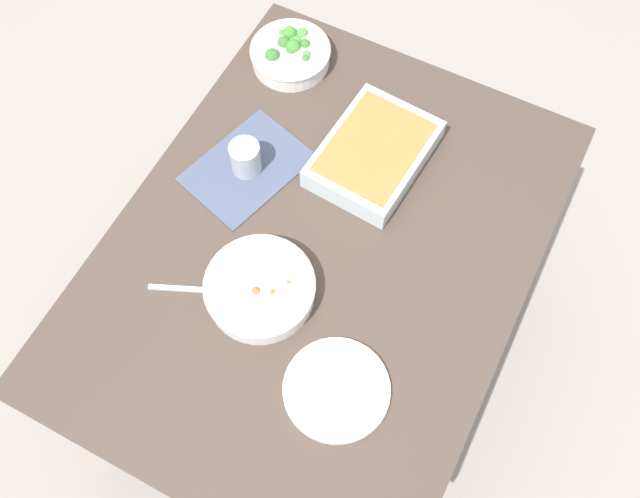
{
  "coord_description": "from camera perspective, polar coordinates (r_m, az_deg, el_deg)",
  "views": [
    {
      "loc": [
        -0.61,
        -0.32,
        2.15
      ],
      "look_at": [
        0.0,
        0.0,
        0.74
      ],
      "focal_mm": 39.52,
      "sensor_mm": 36.0,
      "label": 1
    }
  ],
  "objects": [
    {
      "name": "baking_dish",
      "position": [
        1.67,
        4.39,
        7.75
      ],
      "size": [
        0.32,
        0.24,
        0.06
      ],
      "color": "silver",
      "rests_on": "dining_table"
    },
    {
      "name": "drink_cup",
      "position": [
        1.65,
        -6.03,
        7.25
      ],
      "size": [
        0.07,
        0.07,
        0.08
      ],
      "color": "#B2BCC6",
      "rests_on": "dining_table"
    },
    {
      "name": "ground_plane",
      "position": [
        2.26,
        0.0,
        -8.26
      ],
      "size": [
        6.0,
        6.0,
        0.0
      ],
      "primitive_type": "plane",
      "color": "#9E9389"
    },
    {
      "name": "placemat",
      "position": [
        1.69,
        -5.92,
        6.57
      ],
      "size": [
        0.33,
        0.27,
        0.0
      ],
      "primitive_type": "cube",
      "rotation": [
        0.0,
        0.0,
        -0.29
      ],
      "color": "#4C5670",
      "rests_on": "dining_table"
    },
    {
      "name": "broccoli_bowl",
      "position": [
        1.85,
        -2.41,
        15.55
      ],
      "size": [
        0.21,
        0.21,
        0.07
      ],
      "color": "white",
      "rests_on": "dining_table"
    },
    {
      "name": "spoon_by_stew",
      "position": [
        1.55,
        -9.69,
        -3.26
      ],
      "size": [
        0.09,
        0.17,
        0.01
      ],
      "color": "silver",
      "rests_on": "dining_table"
    },
    {
      "name": "dining_table",
      "position": [
        1.65,
        0.0,
        -1.37
      ],
      "size": [
        1.2,
        0.9,
        0.74
      ],
      "color": "#4C3D33",
      "rests_on": "ground_plane"
    },
    {
      "name": "stew_bowl",
      "position": [
        1.5,
        -4.87,
        -3.2
      ],
      "size": [
        0.24,
        0.24,
        0.06
      ],
      "color": "white",
      "rests_on": "dining_table"
    },
    {
      "name": "side_plate",
      "position": [
        1.46,
        1.35,
        -11.3
      ],
      "size": [
        0.22,
        0.22,
        0.01
      ],
      "primitive_type": "cylinder",
      "color": "white",
      "rests_on": "dining_table"
    }
  ]
}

